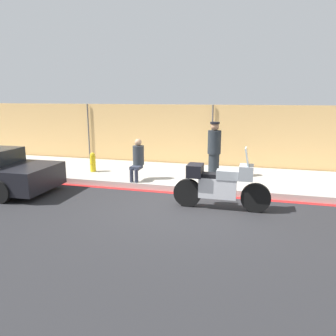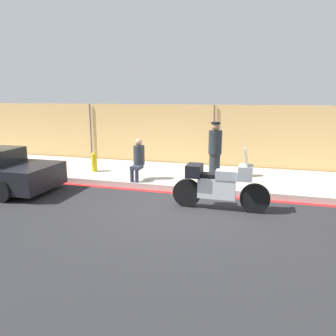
% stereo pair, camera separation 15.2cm
% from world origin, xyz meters
% --- Properties ---
extents(ground_plane, '(120.00, 120.00, 0.00)m').
position_xyz_m(ground_plane, '(0.00, 0.00, 0.00)').
color(ground_plane, '#262628').
extents(sidewalk, '(37.28, 3.21, 0.18)m').
position_xyz_m(sidewalk, '(0.00, 2.83, 0.09)').
color(sidewalk, '#ADA89E').
rests_on(sidewalk, ground_plane).
extents(curb_paint_stripe, '(37.28, 0.18, 0.01)m').
position_xyz_m(curb_paint_stripe, '(0.00, 1.13, 0.00)').
color(curb_paint_stripe, red).
rests_on(curb_paint_stripe, ground_plane).
extents(storefront_fence, '(35.42, 0.17, 2.39)m').
position_xyz_m(storefront_fence, '(0.00, 4.52, 1.20)').
color(storefront_fence, '#E5B26B').
rests_on(storefront_fence, ground_plane).
extents(motorcycle, '(2.34, 0.51, 1.54)m').
position_xyz_m(motorcycle, '(0.79, 0.13, 0.62)').
color(motorcycle, black).
rests_on(motorcycle, ground_plane).
extents(officer_standing, '(0.42, 0.42, 1.73)m').
position_xyz_m(officer_standing, '(0.30, 2.70, 1.06)').
color(officer_standing, '#1E2328').
rests_on(officer_standing, sidewalk).
extents(person_seated_on_curb, '(0.34, 0.64, 1.26)m').
position_xyz_m(person_seated_on_curb, '(-1.88, 1.67, 0.87)').
color(person_seated_on_curb, '#2D3342').
rests_on(person_seated_on_curb, sidewalk).
extents(fire_hydrant, '(0.19, 0.24, 0.66)m').
position_xyz_m(fire_hydrant, '(-3.75, 2.30, 0.50)').
color(fire_hydrant, gold).
rests_on(fire_hydrant, sidewalk).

